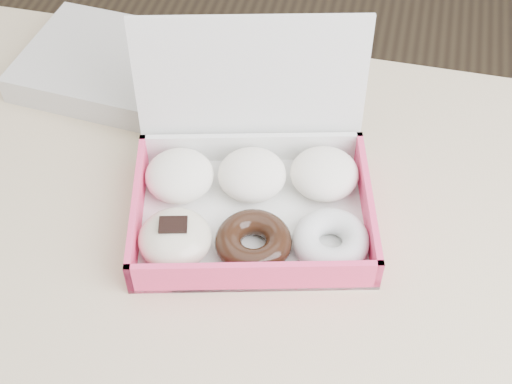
# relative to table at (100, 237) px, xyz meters

# --- Properties ---
(table) EXTENTS (1.20, 0.80, 0.75)m
(table) POSITION_rel_table_xyz_m (0.00, 0.00, 0.00)
(table) COLOR tan
(table) RESTS_ON ground
(donut_box) EXTENTS (0.36, 0.33, 0.23)m
(donut_box) POSITION_rel_table_xyz_m (0.22, 0.04, 0.11)
(donut_box) COLOR white
(donut_box) RESTS_ON table
(newspapers) EXTENTS (0.29, 0.24, 0.04)m
(newspapers) POSITION_rel_table_xyz_m (-0.06, 0.26, 0.10)
(newspapers) COLOR beige
(newspapers) RESTS_ON table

